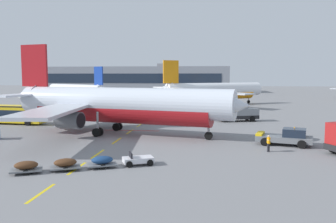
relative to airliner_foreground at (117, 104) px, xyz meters
The scene contains 11 objects.
ground 31.65m from the airliner_foreground, 42.27° to the left, with size 400.00×400.00×0.00m, color slate.
apron_paint_markings 19.54m from the airliner_foreground, 86.30° to the left, with size 8.00×96.91×0.01m.
airliner_foreground is the anchor object (origin of this frame).
pushback_tug 21.64m from the airliner_foreground, 13.68° to the right, with size 6.54×4.37×2.08m.
airliner_mid_left 61.65m from the airliner_foreground, 116.40° to the left, with size 26.55×24.67×10.24m.
airliner_far_right 50.35m from the airliner_foreground, 74.96° to the left, with size 30.42×28.43×11.53m.
apron_shuttle_bus 21.35m from the airliner_foreground, 159.01° to the left, with size 12.22×3.83×3.00m.
catering_truck 22.76m from the airliner_foreground, 42.59° to the left, with size 7.39×4.32×3.14m.
baggage_train 18.07m from the airliner_foreground, 83.78° to the right, with size 11.20×6.05×1.14m.
ground_crew_worker 20.54m from the airliner_foreground, 26.04° to the right, with size 0.30×0.69×1.73m.
terminal_satellite 126.70m from the airliner_foreground, 100.68° to the left, with size 88.12×25.25×13.54m.
Camera 1 is at (29.09, -26.48, 7.76)m, focal length 37.65 mm.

